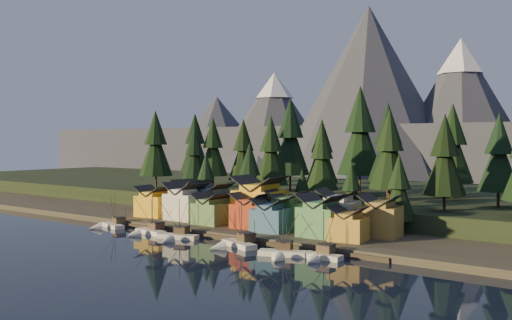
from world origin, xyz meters
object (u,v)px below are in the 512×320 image
Objects in this scene: house_front_0 at (154,200)px; house_back_0 at (191,197)px; boat_1 at (147,226)px; boat_2 at (176,232)px; house_front_1 at (186,200)px; boat_5 at (281,247)px; boat_4 at (234,238)px; house_back_1 at (213,200)px; boat_0 at (109,221)px; boat_6 at (320,249)px.

house_back_0 is (6.59, 8.05, 0.76)m from house_front_0.
boat_1 is 0.98× the size of boat_2.
house_front_1 reaches higher than house_back_0.
boat_1 is 40.64m from boat_5.
boat_4 is 1.15× the size of house_back_1.
boat_0 is at bearing -176.88° from boat_1.
house_front_0 is (-41.95, 16.06, 3.91)m from boat_4.
boat_4 is 1.11× the size of house_front_1.
boat_0 is at bearing -99.39° from house_back_0.
boat_1 reaches higher than boat_5.
house_back_0 is at bearing 116.59° from boat_1.
house_front_0 is at bearing 102.98° from boat_0.
house_back_0 is at bearing 130.42° from boat_5.
house_front_1 is at bearing 135.28° from boat_5.
house_front_1 reaches higher than boat_1.
house_front_1 is at bearing 108.46° from boat_1.
house_back_0 is at bearing 166.61° from house_back_1.
boat_6 reaches higher than boat_0.
boat_1 is at bearing -97.76° from house_back_1.
boat_5 is 1.09× the size of house_back_1.
house_front_0 is at bearing 140.51° from boat_5.
house_back_1 is at bearing 96.31° from boat_2.
house_back_1 is (16.03, 6.58, 0.58)m from house_front_0.
boat_0 is 20.51m from house_front_1.
boat_2 is at bearing -44.04° from house_back_0.
boat_5 is 1.03× the size of boat_6.
boat_4 is at bearing -29.93° from house_front_0.
boat_0 is 0.93× the size of boat_2.
boat_4 is 20.74m from boat_6.
boat_1 is 1.04× the size of boat_6.
boat_6 is at bearing -23.24° from house_front_0.
boat_4 is (16.74, 0.68, 0.18)m from boat_2.
house_back_0 is (-5.02, 7.29, -0.01)m from house_front_1.
house_front_1 is at bearing 67.57° from boat_0.
boat_2 is at bearing 3.42° from boat_1.
house_front_0 is (-25.21, 16.74, 4.08)m from boat_2.
house_front_0 is 1.00× the size of house_back_1.
house_front_0 is (-62.69, 15.93, 3.93)m from boat_6.
house_back_0 is (-35.36, 24.11, 4.67)m from boat_4.
boat_6 is (7.35, 2.23, 0.09)m from boat_5.
boat_0 is 15.26m from house_front_0.
boat_1 is at bearing 160.46° from boat_2.
house_front_0 reaches higher than boat_6.
boat_4 is 1.09× the size of boat_6.
house_front_1 is 8.85m from house_back_0.
house_front_0 is 0.93× the size of house_back_0.
house_front_1 is (-13.60, 17.50, 4.85)m from boat_2.
house_back_1 reaches higher than house_front_0.
boat_1 is (15.74, -1.28, 0.17)m from boat_0.
boat_0 is 42.95m from boat_4.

